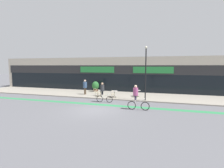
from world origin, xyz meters
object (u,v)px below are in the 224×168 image
Objects in this scene: bistro_table_1 at (114,93)px; cafe_chair_0_near at (99,92)px; planter_pot at (95,86)px; cyclist_0 at (103,91)px; bistro_table_0 at (101,92)px; lamp_post at (146,70)px; cyclist_1 at (136,96)px; cafe_chair_0_side at (96,91)px; bistro_table_2 at (137,92)px; pedestrian_near_end at (85,86)px; cafe_chair_2_near at (137,93)px; cafe_chair_1_near at (113,93)px.

bistro_table_1 is 1.76m from cafe_chair_0_near.
planter_pot is 6.83m from cyclist_0.
bistro_table_0 is at bearing -58.33° from planter_pot.
lamp_post is at bearing -10.33° from bistro_table_0.
lamp_post reaches higher than cyclist_1.
cafe_chair_0_side reaches higher than bistro_table_1.
lamp_post is at bearing -60.99° from bistro_table_2.
pedestrian_near_end is at bearing 165.74° from bistro_table_0.
cyclist_0 is at bearing -57.41° from cafe_chair_0_side.
cafe_chair_2_near is at bearing -175.86° from pedestrian_near_end.
bistro_table_2 is 0.38× the size of cyclist_0.
cyclist_1 is at bearing -144.38° from cafe_chair_1_near.
cafe_chair_2_near is at bearing 2.34° from cafe_chair_0_side.
bistro_table_2 is 0.14× the size of lamp_post.
planter_pot is (-1.42, 3.33, 0.22)m from cafe_chair_0_side.
lamp_post is (1.12, -1.39, 2.64)m from cafe_chair_2_near.
planter_pot is 0.76× the size of pedestrian_near_end.
bistro_table_1 is 4.13m from pedestrian_near_end.
cafe_chair_2_near is (4.14, 0.43, 0.02)m from bistro_table_0.
lamp_post reaches higher than cafe_chair_1_near.
lamp_post is at bearing 18.11° from cyclist_0.
lamp_post is 3.01× the size of pedestrian_near_end.
cyclist_1 is (5.59, -4.68, 0.53)m from cafe_chair_0_side.
cyclist_1 is (3.71, -2.04, 0.03)m from cyclist_0.
lamp_post is (5.26, -0.96, 2.66)m from bistro_table_0.
cafe_chair_0_side is 1.00× the size of cafe_chair_2_near.
planter_pot reaches higher than cafe_chair_2_near.
planter_pot is 0.66× the size of cyclist_1.
cafe_chair_1_near is 4.29m from pedestrian_near_end.
planter_pot reaches higher than bistro_table_2.
cafe_chair_1_near is 0.49× the size of pedestrian_near_end.
cyclist_1 is (0.83, -5.11, 0.53)m from cafe_chair_2_near.
cafe_chair_0_side is 3.28m from cyclist_0.
pedestrian_near_end is (-2.32, 1.21, 0.57)m from cafe_chair_0_near.
lamp_post is at bearing -12.56° from bistro_table_1.
cafe_chair_0_side is (-0.63, -0.00, 0.02)m from bistro_table_0.
bistro_table_1 is at bearing 167.44° from lamp_post.
bistro_table_0 is 0.92× the size of bistro_table_1.
planter_pot reaches higher than cafe_chair_0_side.
cyclist_0 is at bearing -128.00° from bistro_table_2.
cyclist_1 is at bearing -167.80° from cafe_chair_2_near.
bistro_table_2 is at bearing -20.09° from planter_pot.
pedestrian_near_end is at bearing 169.37° from bistro_table_1.
cyclist_1 is 1.14× the size of pedestrian_near_end.
planter_pot is at bearing 121.67° from bistro_table_0.
bistro_table_0 is 0.13× the size of lamp_post.
bistro_table_1 is 1.02× the size of bistro_table_2.
cafe_chair_1_near reaches higher than bistro_table_1.
bistro_table_0 is 6.85m from cyclist_1.
pedestrian_near_end is at bearing 133.10° from cyclist_0.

